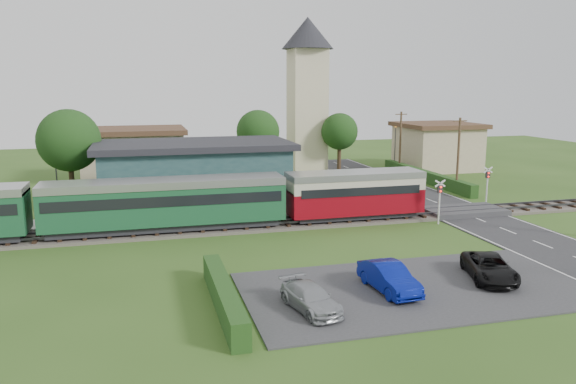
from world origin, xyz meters
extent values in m
plane|color=#2D4C19|center=(0.00, 0.00, 0.00)|extent=(120.00, 120.00, 0.00)
cube|color=#4C443D|center=(0.00, 2.00, 0.10)|extent=(76.00, 3.20, 0.20)
cube|color=#3F3F47|center=(0.00, 1.28, 0.42)|extent=(76.00, 0.08, 0.15)
cube|color=#3F3F47|center=(0.00, 2.72, 0.42)|extent=(76.00, 0.08, 0.15)
cube|color=#28282B|center=(10.00, 0.00, 0.03)|extent=(6.00, 70.00, 0.05)
cube|color=#333335|center=(-1.50, -12.00, 0.04)|extent=(17.00, 9.00, 0.08)
cube|color=#333335|center=(10.00, 2.00, 0.23)|extent=(6.20, 3.40, 0.45)
cube|color=gray|center=(-10.00, 5.20, 0.23)|extent=(30.00, 3.00, 0.45)
cube|color=beige|center=(-18.00, 5.20, 1.65)|extent=(2.00, 2.00, 2.40)
cube|color=#232328|center=(-18.00, 5.20, 2.93)|extent=(2.30, 2.30, 0.15)
cube|color=#214446|center=(-10.00, 11.00, 2.40)|extent=(15.00, 8.00, 4.80)
cube|color=#232328|center=(-10.00, 11.00, 5.05)|extent=(16.00, 9.00, 0.50)
cube|color=#232328|center=(-10.00, 7.06, 1.10)|extent=(1.20, 0.12, 2.20)
cube|color=black|center=(-15.00, 7.06, 2.40)|extent=(1.00, 0.12, 1.20)
cube|color=black|center=(-13.00, 7.06, 2.40)|extent=(1.00, 0.12, 1.20)
cube|color=black|center=(-7.00, 7.06, 2.40)|extent=(1.00, 0.12, 1.20)
cube|color=black|center=(-5.00, 7.06, 2.40)|extent=(1.00, 0.12, 1.20)
cube|color=#232328|center=(0.81, 2.00, 0.59)|extent=(9.00, 2.20, 0.50)
cube|color=maroon|center=(0.81, 2.00, 1.59)|extent=(10.00, 2.80, 1.80)
cube|color=beige|center=(0.81, 2.00, 2.84)|extent=(10.00, 2.82, 0.90)
cube|color=black|center=(0.81, 2.00, 2.49)|extent=(9.00, 2.88, 0.60)
cube|color=#A1A1A1|center=(0.81, 2.00, 3.49)|extent=(10.00, 2.90, 0.45)
cube|color=#232328|center=(-12.79, 2.00, 0.59)|extent=(15.20, 2.20, 0.50)
cube|color=#184E2D|center=(-12.79, 2.00, 2.09)|extent=(16.00, 2.80, 2.60)
cube|color=black|center=(-12.79, 2.00, 2.49)|extent=(15.40, 2.86, 0.70)
cube|color=#A1A1A1|center=(-12.79, 2.00, 3.49)|extent=(16.00, 2.90, 0.50)
cube|color=beige|center=(5.00, 28.00, 7.00)|extent=(4.00, 4.00, 14.00)
cone|color=#232328|center=(5.00, 28.00, 15.80)|extent=(6.00, 6.00, 3.60)
cube|color=tan|center=(-15.00, 25.00, 2.50)|extent=(10.00, 8.00, 5.00)
cube|color=#472D1E|center=(-15.00, 25.00, 5.25)|extent=(10.80, 8.80, 0.50)
cube|color=tan|center=(20.00, 24.00, 2.50)|extent=(8.00, 8.00, 5.00)
cube|color=#472D1E|center=(20.00, 24.00, 5.25)|extent=(8.80, 8.80, 0.50)
cube|color=#193814|center=(-11.00, -12.00, 0.60)|extent=(0.80, 9.00, 1.20)
cube|color=#193814|center=(14.20, 16.00, 0.60)|extent=(0.80, 18.00, 1.20)
cube|color=#193814|center=(-10.00, 15.50, 0.65)|extent=(22.00, 0.80, 1.30)
cylinder|color=#332316|center=(-20.00, 14.00, 2.06)|extent=(0.44, 0.44, 4.12)
sphere|color=#143311|center=(-20.00, 14.00, 5.40)|extent=(5.20, 5.20, 5.20)
cylinder|color=#332316|center=(-2.00, 23.00, 1.93)|extent=(0.44, 0.44, 3.85)
sphere|color=#143311|center=(-2.00, 23.00, 5.04)|extent=(4.60, 4.60, 4.60)
cylinder|color=#332316|center=(8.00, 25.00, 1.79)|extent=(0.44, 0.44, 3.58)
sphere|color=#143311|center=(8.00, 25.00, 4.68)|extent=(4.20, 4.20, 4.20)
cylinder|color=#473321|center=(14.20, 10.00, 3.50)|extent=(0.22, 0.22, 7.00)
cube|color=#473321|center=(14.20, 10.00, 6.70)|extent=(1.40, 0.10, 0.10)
cylinder|color=#473321|center=(14.20, 22.00, 3.50)|extent=(0.22, 0.22, 7.00)
cube|color=#473321|center=(14.20, 22.00, 6.70)|extent=(1.40, 0.10, 0.10)
cylinder|color=silver|center=(6.40, -0.40, 1.50)|extent=(0.12, 0.12, 3.00)
cube|color=#232328|center=(6.40, -0.40, 2.60)|extent=(0.35, 0.18, 0.55)
sphere|color=#FF190C|center=(6.40, -0.52, 2.75)|extent=(0.14, 0.14, 0.14)
sphere|color=#FF190C|center=(6.40, -0.52, 2.45)|extent=(0.14, 0.14, 0.14)
cube|color=silver|center=(6.40, -0.40, 3.00)|extent=(0.84, 0.05, 0.55)
cube|color=silver|center=(6.40, -0.40, 3.00)|extent=(0.84, 0.05, 0.55)
cylinder|color=silver|center=(13.60, 4.40, 1.50)|extent=(0.12, 0.12, 3.00)
cube|color=#232328|center=(13.60, 4.40, 2.60)|extent=(0.35, 0.18, 0.55)
sphere|color=#FF190C|center=(13.60, 4.28, 2.75)|extent=(0.14, 0.14, 0.14)
sphere|color=#FF190C|center=(13.60, 4.28, 2.45)|extent=(0.14, 0.14, 0.14)
cube|color=silver|center=(13.60, 4.40, 3.00)|extent=(0.84, 0.05, 0.55)
cube|color=silver|center=(13.60, 4.40, 3.00)|extent=(0.84, 0.05, 0.55)
cylinder|color=#3F3F47|center=(-22.00, 20.00, 2.50)|extent=(0.14, 0.14, 5.00)
sphere|color=orange|center=(-22.00, 20.00, 5.00)|extent=(0.30, 0.30, 0.30)
cylinder|color=#3F3F47|center=(16.00, 27.00, 2.50)|extent=(0.14, 0.14, 5.00)
sphere|color=orange|center=(16.00, 27.00, 5.00)|extent=(0.30, 0.30, 0.30)
imported|color=#053996|center=(10.10, 15.73, 0.67)|extent=(3.89, 2.46, 1.23)
imported|color=navy|center=(-2.94, -12.04, 0.77)|extent=(1.79, 4.29, 1.38)
imported|color=#999CA0|center=(-7.31, -13.30, 0.64)|extent=(2.34, 4.12, 1.13)
imported|color=black|center=(2.83, -11.80, 0.70)|extent=(3.31, 4.89, 1.24)
imported|color=gray|center=(-3.63, 4.57, 1.34)|extent=(0.68, 0.47, 1.78)
imported|color=gray|center=(-16.00, 5.18, 1.39)|extent=(1.02, 1.12, 1.87)
camera|label=1|loc=(-14.36, -35.85, 9.98)|focal=35.00mm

